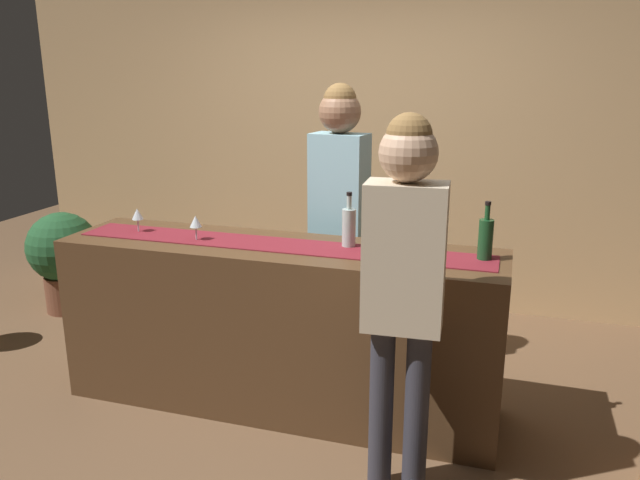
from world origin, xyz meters
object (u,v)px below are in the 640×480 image
Objects in this scene: wine_bottle_green at (486,238)px; wine_glass_near_customer at (196,222)px; wine_glass_mid_counter at (137,215)px; bartender at (339,195)px; wine_bottle_clear at (349,227)px; customer_sipping at (404,269)px; wine_bottle_amber at (394,232)px; potted_plant_tall at (63,255)px.

wine_bottle_green reaches higher than wine_glass_near_customer.
wine_glass_mid_counter is 1.21m from bartender.
wine_bottle_clear is 2.10× the size of wine_glass_near_customer.
wine_glass_mid_counter is 0.08× the size of customer_sipping.
wine_glass_mid_counter is (-0.42, 0.06, 0.00)m from wine_glass_near_customer.
wine_bottle_amber reaches higher than wine_glass_near_customer.
wine_glass_near_customer is 1.37m from customer_sipping.
bartender is at bearing 114.52° from customer_sipping.
wine_glass_mid_counter reaches higher than potted_plant_tall.
customer_sipping reaches higher than wine_glass_near_customer.
bartender is 2.25× the size of potted_plant_tall.
wine_bottle_amber is 2.10× the size of wine_glass_near_customer.
wine_glass_near_customer reaches higher than potted_plant_tall.
bartender is (-0.91, 0.52, 0.07)m from wine_bottle_green.
wine_glass_near_customer is at bearing 51.99° from bartender.
wine_bottle_clear reaches higher than wine_glass_near_customer.
wine_bottle_amber is 0.26m from wine_bottle_clear.
wine_bottle_clear is at bearing 8.66° from wine_glass_near_customer.
wine_glass_mid_counter is (-1.27, -0.07, -0.01)m from wine_bottle_clear.
wine_bottle_amber is at bearing -178.14° from wine_bottle_green.
wine_bottle_clear is at bearing 178.01° from wine_bottle_green.
wine_bottle_green is 1.00× the size of wine_bottle_clear.
wine_bottle_amber reaches higher than potted_plant_tall.
wine_bottle_clear is 2.10× the size of wine_glass_mid_counter.
wine_glass_near_customer is at bearing -176.17° from wine_bottle_green.
wine_bottle_green is 1.05m from bartender.
bartender is 1.29m from customer_sipping.
bartender reaches higher than customer_sipping.
bartender reaches higher than wine_glass_mid_counter.
wine_bottle_green is 0.69m from customer_sipping.
customer_sipping is (0.41, -0.65, 0.00)m from wine_bottle_clear.
wine_glass_mid_counter is 0.18× the size of potted_plant_tall.
customer_sipping is at bearing -75.34° from wine_bottle_amber.
wine_bottle_clear is 0.77m from customer_sipping.
wine_glass_mid_counter is 1.78m from customer_sipping.
wine_bottle_amber is 2.10× the size of wine_glass_mid_counter.
wine_bottle_clear is (-0.72, 0.02, 0.00)m from wine_bottle_green.
bartender reaches higher than potted_plant_tall.
wine_glass_mid_counter is (-1.52, -0.03, -0.01)m from wine_bottle_amber.
potted_plant_tall is (-2.35, 0.27, -0.68)m from bartender.
wine_bottle_amber is 1.11m from wine_glass_near_customer.
wine_glass_near_customer is (-1.10, -0.09, -0.01)m from wine_bottle_amber.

